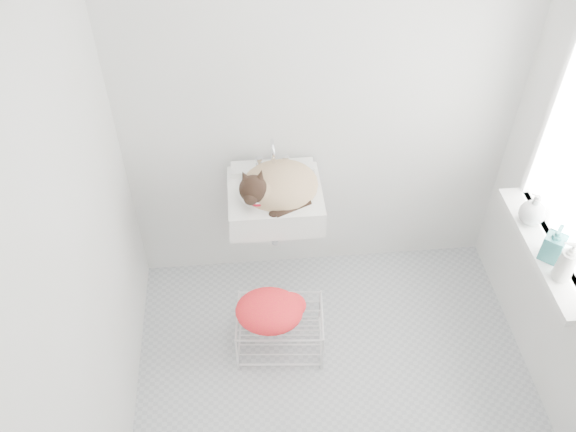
{
  "coord_description": "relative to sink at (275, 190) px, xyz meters",
  "views": [
    {
      "loc": [
        -0.43,
        -1.72,
        3.02
      ],
      "look_at": [
        -0.23,
        0.5,
        0.88
      ],
      "focal_mm": 38.05,
      "sensor_mm": 36.0,
      "label": 1
    }
  ],
  "objects": [
    {
      "name": "cat",
      "position": [
        0.01,
        -0.02,
        0.04
      ],
      "size": [
        0.47,
        0.41,
        0.27
      ],
      "rotation": [
        0.0,
        0.0,
        0.17
      ],
      "color": "tan",
      "rests_on": "sink"
    },
    {
      "name": "windowsill",
      "position": [
        1.29,
        -0.54,
        -0.02
      ],
      "size": [
        0.16,
        0.88,
        0.04
      ],
      "primitive_type": "cube",
      "color": "white",
      "rests_on": "right_wall"
    },
    {
      "name": "faucet",
      "position": [
        0.0,
        0.18,
        0.14
      ],
      "size": [
        0.18,
        0.13,
        0.18
      ],
      "primitive_type": null,
      "color": "silver",
      "rests_on": "sink"
    },
    {
      "name": "bottle_a",
      "position": [
        1.28,
        -0.74,
        0.0
      ],
      "size": [
        0.09,
        0.09,
        0.2
      ],
      "primitive_type": "imported",
      "rotation": [
        0.0,
        0.0,
        4.5
      ],
      "color": "silver",
      "rests_on": "windowsill"
    },
    {
      "name": "bottle_c",
      "position": [
        1.28,
        -0.36,
        0.0
      ],
      "size": [
        0.19,
        0.19,
        0.17
      ],
      "primitive_type": "imported",
      "rotation": [
        0.0,
        0.0,
        3.96
      ],
      "color": "silver",
      "rests_on": "windowsill"
    },
    {
      "name": "wire_rack",
      "position": [
        -0.01,
        -0.4,
        -0.7
      ],
      "size": [
        0.5,
        0.37,
        0.28
      ],
      "primitive_type": "cube",
      "rotation": [
        0.0,
        0.0,
        -0.09
      ],
      "color": "silver",
      "rests_on": "floor"
    },
    {
      "name": "sink",
      "position": [
        0.0,
        0.0,
        0.0
      ],
      "size": [
        0.51,
        0.44,
        0.2
      ],
      "primitive_type": "cube",
      "color": "white",
      "rests_on": "back_wall"
    },
    {
      "name": "bottle_b",
      "position": [
        1.28,
        -0.61,
        0.0
      ],
      "size": [
        0.13,
        0.13,
        0.2
      ],
      "primitive_type": "imported",
      "rotation": [
        0.0,
        0.0,
        5.57
      ],
      "color": "#2C7070",
      "rests_on": "windowsill"
    },
    {
      "name": "back_wall",
      "position": [
        0.28,
        0.26,
        0.4
      ],
      "size": [
        2.2,
        0.02,
        2.5
      ],
      "primitive_type": "cube",
      "color": "white",
      "rests_on": "ground"
    },
    {
      "name": "floor",
      "position": [
        0.28,
        -0.74,
        -0.85
      ],
      "size": [
        2.2,
        2.0,
        0.02
      ],
      "primitive_type": "cube",
      "color": "#AEB2B5",
      "rests_on": "ground"
    },
    {
      "name": "left_wall",
      "position": [
        -0.82,
        -0.74,
        0.4
      ],
      "size": [
        0.02,
        2.0,
        2.5
      ],
      "primitive_type": "cube",
      "color": "white",
      "rests_on": "ground"
    },
    {
      "name": "towel",
      "position": [
        -0.07,
        -0.43,
        -0.54
      ],
      "size": [
        0.41,
        0.31,
        0.15
      ],
      "primitive_type": "ellipsoid",
      "rotation": [
        0.0,
        0.0,
        -0.13
      ],
      "color": "#F54221",
      "rests_on": "wire_rack"
    }
  ]
}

